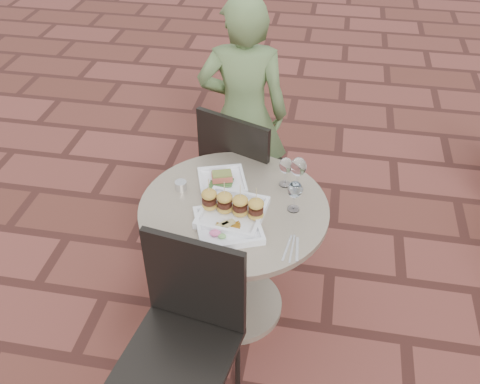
% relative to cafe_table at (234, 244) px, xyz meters
% --- Properties ---
extents(ground, '(60.00, 60.00, 0.00)m').
position_rel_cafe_table_xyz_m(ground, '(0.09, -0.06, -0.48)').
color(ground, brown).
rests_on(ground, ground).
extents(cafe_table, '(0.90, 0.90, 0.73)m').
position_rel_cafe_table_xyz_m(cafe_table, '(0.00, 0.00, 0.00)').
color(cafe_table, gray).
rests_on(cafe_table, ground).
extents(chair_far, '(0.57, 0.57, 0.93)m').
position_rel_cafe_table_xyz_m(chair_far, '(-0.05, 0.55, 0.07)').
color(chair_far, black).
rests_on(chair_far, ground).
extents(chair_near, '(0.51, 0.51, 0.93)m').
position_rel_cafe_table_xyz_m(chair_near, '(-0.09, -0.57, 0.07)').
color(chair_near, black).
rests_on(chair_near, ground).
extents(diner, '(0.57, 0.41, 1.46)m').
position_rel_cafe_table_xyz_m(diner, '(-0.10, 0.83, 0.25)').
color(diner, '#536B3A').
rests_on(diner, ground).
extents(plate_salmon, '(0.29, 0.29, 0.06)m').
position_rel_cafe_table_xyz_m(plate_salmon, '(-0.09, 0.16, 0.26)').
color(plate_salmon, white).
rests_on(plate_salmon, cafe_table).
extents(plate_sliders, '(0.32, 0.32, 0.19)m').
position_rel_cafe_table_xyz_m(plate_sliders, '(0.01, -0.06, 0.29)').
color(plate_sliders, white).
rests_on(plate_sliders, cafe_table).
extents(plate_tuna, '(0.37, 0.37, 0.03)m').
position_rel_cafe_table_xyz_m(plate_tuna, '(0.00, -0.15, 0.26)').
color(plate_tuna, white).
rests_on(plate_tuna, cafe_table).
extents(wine_glass_right, '(0.07, 0.07, 0.16)m').
position_rel_cafe_table_xyz_m(wine_glass_right, '(0.28, 0.03, 0.36)').
color(wine_glass_right, white).
rests_on(wine_glass_right, cafe_table).
extents(wine_glass_mid, '(0.07, 0.07, 0.16)m').
position_rel_cafe_table_xyz_m(wine_glass_mid, '(0.22, 0.21, 0.36)').
color(wine_glass_mid, white).
rests_on(wine_glass_mid, cafe_table).
extents(wine_glass_far, '(0.08, 0.08, 0.18)m').
position_rel_cafe_table_xyz_m(wine_glass_far, '(0.28, 0.18, 0.38)').
color(wine_glass_far, white).
rests_on(wine_glass_far, cafe_table).
extents(steel_ramekin, '(0.07, 0.07, 0.04)m').
position_rel_cafe_table_xyz_m(steel_ramekin, '(-0.28, 0.08, 0.27)').
color(steel_ramekin, silver).
rests_on(steel_ramekin, cafe_table).
extents(cutlery_set, '(0.08, 0.17, 0.00)m').
position_rel_cafe_table_xyz_m(cutlery_set, '(0.30, -0.23, 0.25)').
color(cutlery_set, silver).
rests_on(cutlery_set, cafe_table).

